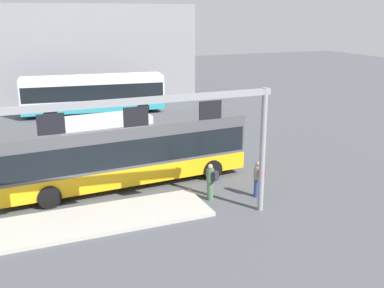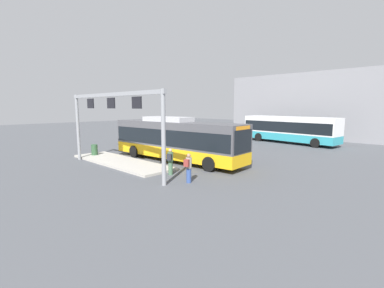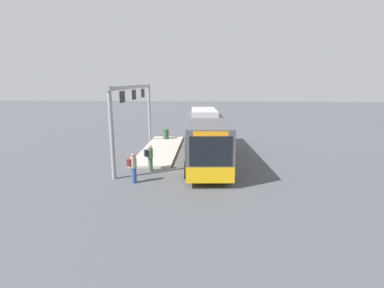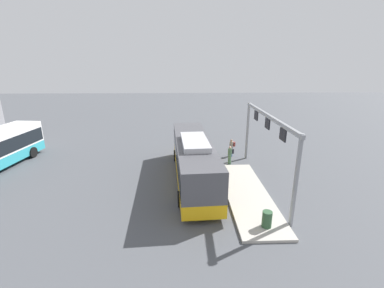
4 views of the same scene
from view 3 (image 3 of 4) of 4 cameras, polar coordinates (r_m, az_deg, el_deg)
ground_plane at (r=20.49m, az=2.44°, el=-2.99°), size 120.00×120.00×0.00m
platform_curb at (r=23.18m, az=-6.22°, el=-1.02°), size 10.00×2.80×0.16m
bus_main at (r=20.09m, az=2.48°, el=2.01°), size 12.06×3.26×3.46m
person_boarding at (r=15.83m, az=-11.70°, el=-4.55°), size 0.44×0.58×1.67m
person_waiting_near at (r=17.68m, az=-8.44°, el=-2.63°), size 0.53×0.61×1.67m
platform_sign_gantry at (r=21.24m, az=-11.43°, el=7.84°), size 10.94×0.24×5.20m
trash_bin at (r=26.80m, az=-5.24°, el=1.99°), size 0.52×0.52×0.90m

